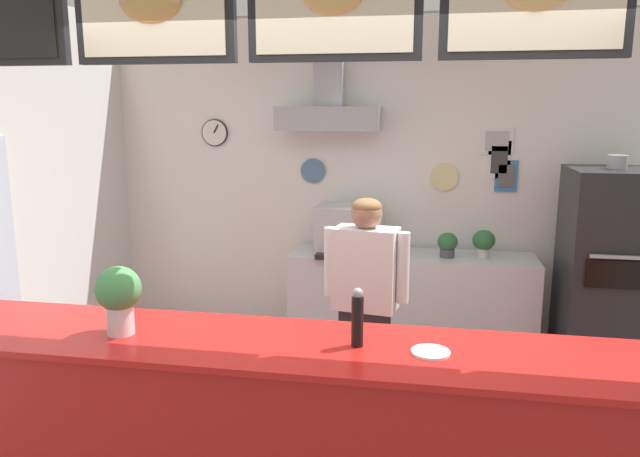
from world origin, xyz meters
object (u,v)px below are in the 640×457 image
(shop_worker, at_px, (365,308))
(pepper_grinder, at_px, (357,318))
(potted_oregano, at_px, (484,242))
(pizza_oven, at_px, (606,279))
(potted_rosemary, at_px, (447,244))
(condiment_plate, at_px, (431,352))
(espresso_machine, at_px, (350,230))
(basil_vase, at_px, (119,297))

(shop_worker, distance_m, pepper_grinder, 1.29)
(potted_oregano, xyz_separation_m, pepper_grinder, (-0.74, -2.50, 0.18))
(pizza_oven, relative_size, potted_rosemary, 8.74)
(potted_oregano, relative_size, condiment_plate, 1.35)
(espresso_machine, bearing_deg, shop_worker, -77.85)
(basil_vase, bearing_deg, pizza_oven, 40.33)
(potted_rosemary, distance_m, pepper_grinder, 2.50)
(potted_rosemary, relative_size, potted_oregano, 0.91)
(basil_vase, bearing_deg, potted_rosemary, 58.48)
(pizza_oven, distance_m, condiment_plate, 2.64)
(espresso_machine, bearing_deg, pizza_oven, -6.03)
(basil_vase, relative_size, condiment_plate, 1.92)
(potted_oregano, height_order, pepper_grinder, pepper_grinder)
(espresso_machine, distance_m, basil_vase, 2.62)
(potted_oregano, relative_size, basil_vase, 0.70)
(espresso_machine, xyz_separation_m, basil_vase, (-0.73, -2.51, 0.16))
(shop_worker, xyz_separation_m, basil_vase, (-0.99, -1.29, 0.43))
(pepper_grinder, xyz_separation_m, condiment_plate, (0.32, -0.03, -0.12))
(shop_worker, relative_size, basil_vase, 4.91)
(potted_rosemary, relative_size, pepper_grinder, 0.77)
(pizza_oven, relative_size, espresso_machine, 3.23)
(pepper_grinder, bearing_deg, pizza_oven, 54.18)
(espresso_machine, xyz_separation_m, potted_oregano, (1.09, 0.04, -0.07))
(condiment_plate, bearing_deg, pizza_oven, 60.14)
(pizza_oven, distance_m, pepper_grinder, 2.80)
(potted_rosemary, distance_m, potted_oregano, 0.30)
(shop_worker, relative_size, potted_rosemary, 7.70)
(pizza_oven, bearing_deg, pepper_grinder, -125.82)
(pizza_oven, height_order, potted_oregano, pizza_oven)
(shop_worker, bearing_deg, pizza_oven, -140.41)
(shop_worker, height_order, potted_rosemary, shop_worker)
(shop_worker, height_order, espresso_machine, shop_worker)
(potted_oregano, distance_m, basil_vase, 3.15)
(shop_worker, relative_size, espresso_machine, 2.85)
(pizza_oven, xyz_separation_m, potted_oregano, (-0.89, 0.25, 0.20))
(pepper_grinder, height_order, condiment_plate, pepper_grinder)
(shop_worker, xyz_separation_m, potted_oregano, (0.83, 1.27, 0.19))
(basil_vase, bearing_deg, shop_worker, 52.32)
(pepper_grinder, height_order, basil_vase, basil_vase)
(potted_rosemary, bearing_deg, espresso_machine, 179.19)
(shop_worker, distance_m, potted_rosemary, 1.34)
(espresso_machine, bearing_deg, basil_vase, -106.19)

